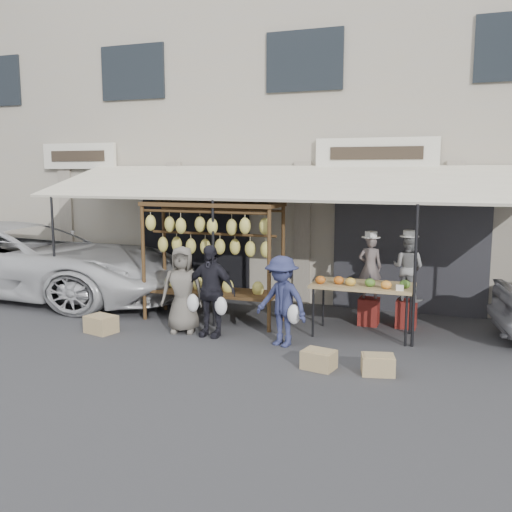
{
  "coord_description": "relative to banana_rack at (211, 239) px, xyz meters",
  "views": [
    {
      "loc": [
        3.2,
        -8.05,
        2.82
      ],
      "look_at": [
        -0.28,
        1.4,
        1.3
      ],
      "focal_mm": 40.0,
      "sensor_mm": 36.0,
      "label": 1
    }
  ],
  "objects": [
    {
      "name": "shophouse",
      "position": [
        1.19,
        5.0,
        2.08
      ],
      "size": [
        24.0,
        6.15,
        7.3
      ],
      "color": "#9C9588",
      "rests_on": "ground_plane"
    },
    {
      "name": "vendor_right",
      "position": [
        3.48,
        0.79,
        -0.47
      ],
      "size": [
        0.69,
        0.61,
        1.19
      ],
      "primitive_type": "imported",
      "rotation": [
        0.0,
        0.0,
        2.83
      ],
      "color": "gray",
      "rests_on": "stool_right"
    },
    {
      "name": "banana_rack",
      "position": [
        0.0,
        0.0,
        0.0
      ],
      "size": [
        2.6,
        0.9,
        2.24
      ],
      "color": "#3D2714",
      "rests_on": "ground_plane"
    },
    {
      "name": "stool_left",
      "position": [
        2.82,
        0.74,
        -1.31
      ],
      "size": [
        0.38,
        0.38,
        0.5
      ],
      "primitive_type": "cube",
      "rotation": [
        0.0,
        0.0,
        0.07
      ],
      "color": "maroon",
      "rests_on": "ground_plane"
    },
    {
      "name": "van",
      "position": [
        -5.15,
        0.65,
        -0.34
      ],
      "size": [
        5.93,
        2.85,
        2.45
      ],
      "primitive_type": "imported",
      "rotation": [
        0.0,
        0.0,
        1.55
      ],
      "color": "silver",
      "rests_on": "ground_plane"
    },
    {
      "name": "crate_near_a",
      "position": [
        2.53,
        -1.87,
        -1.43
      ],
      "size": [
        0.51,
        0.42,
        0.27
      ],
      "primitive_type": "cube",
      "rotation": [
        0.0,
        0.0,
        -0.2
      ],
      "color": "tan",
      "rests_on": "ground_plane"
    },
    {
      "name": "crate_far",
      "position": [
        -1.5,
        -1.4,
        -1.41
      ],
      "size": [
        0.58,
        0.49,
        0.3
      ],
      "primitive_type": "cube",
      "rotation": [
        0.0,
        0.0,
        -0.24
      ],
      "color": "tan",
      "rests_on": "ground_plane"
    },
    {
      "name": "customer_left",
      "position": [
        -0.17,
        -0.86,
        -0.8
      ],
      "size": [
        0.84,
        0.66,
        1.52
      ],
      "primitive_type": "imported",
      "rotation": [
        0.0,
        0.0,
        0.26
      ],
      "color": "#5F5950",
      "rests_on": "ground_plane"
    },
    {
      "name": "ground_plane",
      "position": [
        1.19,
        -1.5,
        -1.56
      ],
      "size": [
        90.0,
        90.0,
        0.0
      ],
      "primitive_type": "plane",
      "color": "#2D2D30"
    },
    {
      "name": "stool_right",
      "position": [
        3.48,
        0.79,
        -1.31
      ],
      "size": [
        0.43,
        0.43,
        0.5
      ],
      "primitive_type": "cube",
      "rotation": [
        0.0,
        0.0,
        -0.23
      ],
      "color": "maroon",
      "rests_on": "ground_plane"
    },
    {
      "name": "customer_mid",
      "position": [
        0.38,
        -0.9,
        -0.77
      ],
      "size": [
        0.94,
        0.42,
        1.58
      ],
      "primitive_type": "imported",
      "rotation": [
        0.0,
        0.0,
        -0.03
      ],
      "color": "black",
      "rests_on": "ground_plane"
    },
    {
      "name": "vendor_left",
      "position": [
        2.82,
        0.74,
        -0.49
      ],
      "size": [
        0.46,
        0.34,
        1.15
      ],
      "primitive_type": "imported",
      "rotation": [
        0.0,
        0.0,
        3.3
      ],
      "color": "#645957",
      "rests_on": "stool_left"
    },
    {
      "name": "crate_near_b",
      "position": [
        3.36,
        -1.8,
        -1.43
      ],
      "size": [
        0.52,
        0.44,
        0.27
      ],
      "primitive_type": "cube",
      "rotation": [
        0.0,
        0.0,
        0.24
      ],
      "color": "tan",
      "rests_on": "ground_plane"
    },
    {
      "name": "awning",
      "position": [
        1.2,
        0.78,
        1.01
      ],
      "size": [
        10.0,
        2.35,
        2.92
      ],
      "color": "beige",
      "rests_on": "ground_plane"
    },
    {
      "name": "customer_right",
      "position": [
        1.69,
        -1.01,
        -0.83
      ],
      "size": [
        1.08,
        0.82,
        1.47
      ],
      "primitive_type": "imported",
      "rotation": [
        0.0,
        0.0,
        -0.33
      ],
      "color": "navy",
      "rests_on": "ground_plane"
    },
    {
      "name": "produce_table",
      "position": [
        2.82,
        -0.03,
        -0.69
      ],
      "size": [
        1.7,
        0.9,
        1.04
      ],
      "color": "tan",
      "rests_on": "ground_plane"
    }
  ]
}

